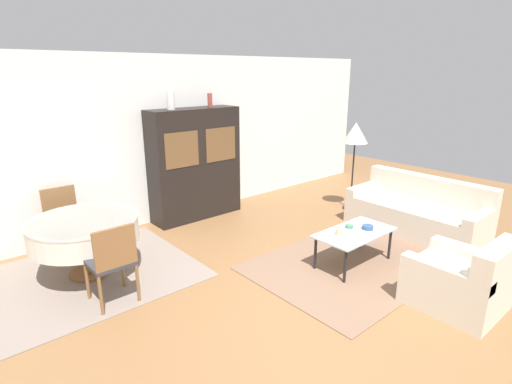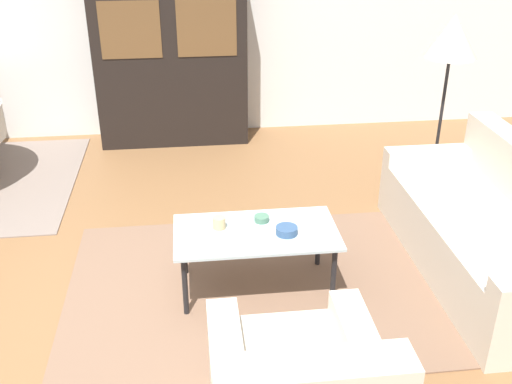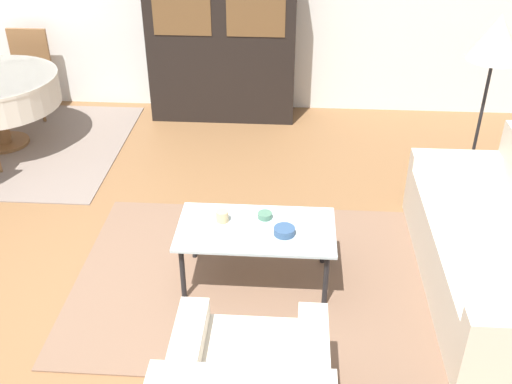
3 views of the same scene
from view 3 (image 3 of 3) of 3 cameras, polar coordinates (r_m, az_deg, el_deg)
name	(u,v)px [view 3 (image 3 of 3)]	position (r m, az deg, el deg)	size (l,w,h in m)	color
ground_plane	(93,317)	(4.25, -15.31, -11.43)	(14.00, 14.00, 0.00)	brown
area_rug	(260,279)	(4.39, 0.34, -8.27)	(2.65, 1.90, 0.01)	brown
dining_rug	(2,146)	(6.70, -23.04, 4.08)	(2.48, 2.09, 0.01)	gray
couch	(502,253)	(4.48, 22.42, -5.39)	(0.90, 2.04, 0.84)	beige
coffee_table	(256,233)	(4.14, 0.00, -3.95)	(1.09, 0.59, 0.45)	black
display_cabinet	(222,34)	(6.57, -3.26, 14.83)	(1.56, 0.48, 1.86)	black
dining_chair_far	(28,67)	(7.23, -20.90, 11.10)	(0.44, 0.44, 0.91)	brown
floor_lamp	(496,43)	(5.20, 21.92, 13.02)	(0.44, 0.44, 1.58)	black
cup	(222,216)	(4.17, -3.22, -2.31)	(0.09, 0.09, 0.08)	tan
bowl	(284,231)	(4.04, 2.72, -3.73)	(0.14, 0.14, 0.05)	#33517A
bowl_small	(265,215)	(4.20, 0.86, -2.25)	(0.10, 0.10, 0.04)	#4C7A60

